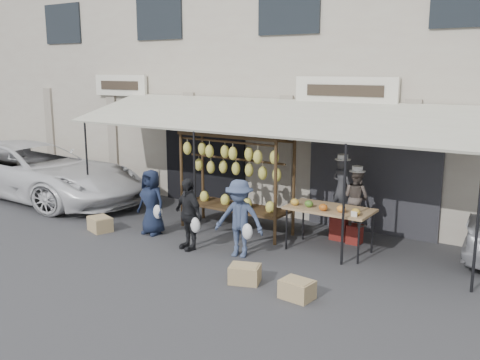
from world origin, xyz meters
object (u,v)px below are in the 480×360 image
Objects in this scene: customer_left at (152,202)px; van at (30,157)px; banana_rack at (235,163)px; crate_far at (100,224)px; customer_mid at (188,214)px; crate_near_a at (245,274)px; customer_right at (239,218)px; produce_table at (329,210)px; vendor_left at (342,188)px; vendor_right at (356,198)px; crate_near_b at (297,289)px.

van is (-5.49, 0.85, 0.41)m from customer_left.
crate_far is (-2.55, -1.71, -1.41)m from banana_rack.
customer_mid is 2.18m from crate_near_a.
customer_mid is 0.96× the size of customer_right.
customer_left is 3.51m from crate_near_a.
van reaches higher than produce_table.
van is (-9.13, -1.12, -0.00)m from vendor_left.
vendor_right is at bearing 75.83° from crate_near_a.
vendor_left is at bearing 29.91° from customer_left.
banana_rack is at bearing 104.83° from customer_mid.
crate_near_a is 0.09× the size of van.
crate_near_b is (0.66, -3.24, -0.99)m from vendor_left.
vendor_left is at bearing 47.67° from customer_right.
customer_left is 1.37m from customer_mid.
customer_right reaches higher than crate_near_a.
crate_far is at bearing -146.14° from banana_rack.
crate_far is at bearing -154.26° from customer_left.
customer_right is (2.43, -0.14, 0.04)m from customer_left.
van is at bearing -171.76° from customer_mid.
van is (-4.35, 1.35, 0.98)m from crate_far.
customer_left is at bearing 44.69° from vendor_left.
vendor_right is at bearing 39.19° from customer_right.
produce_table is 9.25m from van.
vendor_right is 2.56m from customer_right.
produce_table is 0.31× the size of van.
banana_rack is 3.33m from crate_near_a.
vendor_left is 2.45m from customer_right.
customer_left is at bearing 164.60° from customer_right.
crate_near_a is (-0.51, -2.27, -0.71)m from produce_table.
crate_near_a is at bearing -101.60° from van.
crate_far is (-3.56, -0.37, -0.61)m from customer_right.
banana_rack is 4.82× the size of crate_far.
vendor_left is 2.52× the size of crate_near_b.
vendor_left is at bearing -81.50° from van.
vendor_left is 0.88× the size of customer_left.
crate_near_a is at bearing 92.94° from vendor_right.
customer_mid is at bearing -98.39° from van.
produce_table is at bearing 77.36° from crate_near_a.
banana_rack is 1.70× the size of customer_right.
vendor_right is at bearing 26.42° from customer_left.
crate_near_b is (1.88, -1.14, -0.61)m from customer_right.
customer_mid is at bearing 156.23° from crate_near_a.
van is (-7.92, 0.98, 0.37)m from customer_right.
van reaches higher than customer_right.
banana_rack is 5.07× the size of crate_near_a.
crate_near_b is at bearing -8.05° from crate_far.
customer_right is 7.99m from van.
banana_rack is 6.92m from van.
customer_left is 5.57m from van.
vendor_right is 4.44m from customer_left.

